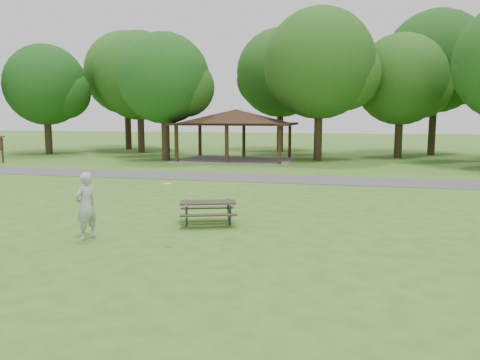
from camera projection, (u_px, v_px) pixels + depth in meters
name	position (u px, v px, depth m)	size (l,w,h in m)	color
ground	(161.00, 255.00, 11.09)	(160.00, 160.00, 0.00)	#3C6B1E
asphalt_path	(265.00, 178.00, 24.59)	(120.00, 3.20, 0.02)	#49494B
pavilion	(236.00, 119.00, 34.72)	(8.60, 7.01, 3.76)	#332112
tree_row_b	(47.00, 87.00, 39.66)	(7.14, 6.80, 9.28)	black
tree_row_c	(141.00, 79.00, 41.33)	(8.19, 7.80, 10.67)	#301F15
tree_row_d	(166.00, 81.00, 34.04)	(6.93, 6.60, 9.27)	#312416
tree_row_e	(321.00, 67.00, 33.82)	(8.40, 8.00, 11.02)	black
tree_row_f	(402.00, 82.00, 35.97)	(7.35, 7.00, 9.55)	black
tree_deep_a	(128.00, 76.00, 45.31)	(8.40, 8.00, 11.38)	black
tree_deep_b	(282.00, 76.00, 42.43)	(8.40, 8.00, 11.13)	black
tree_deep_c	(437.00, 65.00, 38.45)	(8.82, 8.40, 11.90)	black
picnic_table_middle	(208.00, 207.00, 14.17)	(2.03, 1.82, 0.73)	#2E2721
frisbee_in_flight	(167.00, 184.00, 11.98)	(0.32, 0.32, 0.02)	#FFF928
frisbee_thrower	(86.00, 206.00, 12.43)	(0.66, 0.43, 1.81)	#AEAFB1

